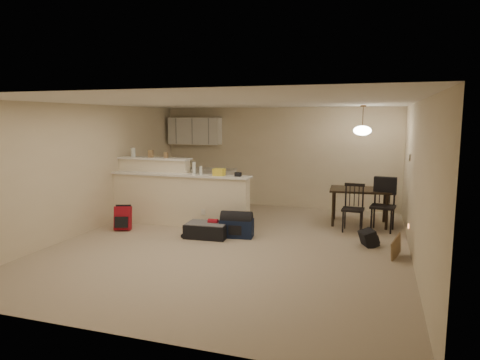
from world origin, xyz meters
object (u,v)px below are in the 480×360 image
at_px(pendant_lamp, 362,130).
at_px(suitcase, 207,230).
at_px(dining_table, 360,193).
at_px(dining_chair_far, 383,205).
at_px(red_backpack, 123,218).
at_px(black_daypack, 369,238).
at_px(navy_duffel, 237,228).
at_px(dining_chair_near, 353,208).

relative_size(pendant_lamp, suitcase, 0.79).
distance_m(dining_table, dining_chair_far, 0.65).
xyz_separation_m(red_backpack, black_daypack, (4.74, 0.37, -0.10)).
relative_size(red_backpack, navy_duffel, 0.77).
bearing_deg(black_daypack, navy_duffel, 69.28).
xyz_separation_m(dining_chair_far, suitcase, (-3.15, -1.50, -0.39)).
bearing_deg(black_daypack, dining_chair_near, -4.70).
relative_size(dining_chair_near, black_daypack, 2.99).
relative_size(dining_chair_far, red_backpack, 2.20).
bearing_deg(navy_duffel, dining_table, 31.36).
height_order(dining_chair_near, navy_duffel, dining_chair_near).
relative_size(pendant_lamp, dining_chair_far, 0.59).
xyz_separation_m(dining_table, pendant_lamp, (-0.00, -0.00, 1.32)).
xyz_separation_m(suitcase, navy_duffel, (0.53, 0.20, 0.04)).
relative_size(pendant_lamp, navy_duffel, 1.00).
bearing_deg(dining_chair_far, black_daypack, -93.14).
height_order(navy_duffel, black_daypack, navy_duffel).
bearing_deg(dining_table, red_backpack, -160.18).
distance_m(pendant_lamp, navy_duffel, 3.31).
xyz_separation_m(dining_chair_near, black_daypack, (0.33, -0.93, -0.33)).
xyz_separation_m(dining_chair_near, red_backpack, (-4.41, -1.30, -0.23)).
height_order(dining_table, navy_duffel, dining_table).
relative_size(dining_chair_near, red_backpack, 1.99).
bearing_deg(suitcase, dining_table, 31.84).
height_order(red_backpack, navy_duffel, red_backpack).
height_order(suitcase, navy_duffel, navy_duffel).
bearing_deg(dining_chair_near, dining_table, 84.50).
xyz_separation_m(dining_chair_near, dining_chair_far, (0.56, 0.22, 0.05)).
relative_size(red_backpack, black_daypack, 1.51).
distance_m(dining_chair_far, red_backpack, 5.20).
relative_size(dining_table, red_backpack, 2.67).
bearing_deg(navy_duffel, dining_chair_near, 20.46).
xyz_separation_m(dining_chair_near, navy_duffel, (-2.06, -1.08, -0.30)).
distance_m(dining_chair_near, dining_chair_far, 0.61).
height_order(dining_chair_near, red_backpack, dining_chair_near).
xyz_separation_m(dining_chair_far, red_backpack, (-4.97, -1.52, -0.28)).
bearing_deg(navy_duffel, red_backpack, 178.12).
bearing_deg(pendant_lamp, red_backpack, -156.69).
bearing_deg(red_backpack, dining_chair_near, -2.51).
height_order(pendant_lamp, dining_chair_near, pendant_lamp).
xyz_separation_m(dining_table, dining_chair_far, (0.47, -0.42, -0.15)).
distance_m(dining_table, red_backpack, 4.92).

